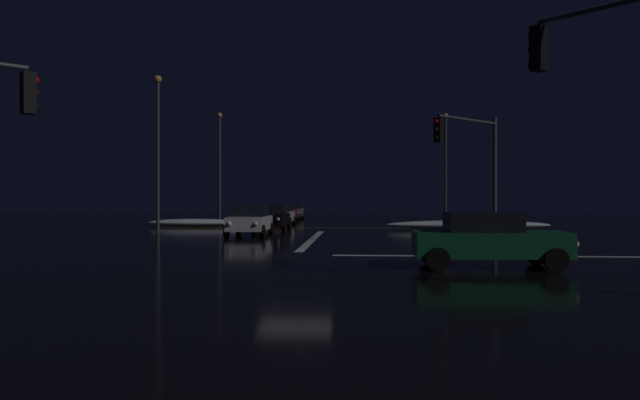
{
  "coord_description": "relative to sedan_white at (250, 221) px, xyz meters",
  "views": [
    {
      "loc": [
        2.12,
        -21.02,
        1.94
      ],
      "look_at": [
        0.14,
        11.89,
        1.87
      ],
      "focal_mm": 34.49,
      "sensor_mm": 36.0,
      "label": 1
    }
  ],
  "objects": [
    {
      "name": "centre_line_ns",
      "position": [
        3.46,
        9.12,
        -0.8
      ],
      "size": [
        22.0,
        0.15,
        0.01
      ],
      "color": "yellow",
      "rests_on": "ground"
    },
    {
      "name": "streetlamp_left_near",
      "position": [
        -5.93,
        3.12,
        4.43
      ],
      "size": [
        0.44,
        0.44,
        9.09
      ],
      "color": "#424247",
      "rests_on": "ground"
    },
    {
      "name": "snow_bank_right_curb",
      "position": [
        12.55,
        7.3,
        -0.51
      ],
      "size": [
        10.22,
        1.5,
        0.58
      ],
      "color": "white",
      "rests_on": "ground"
    },
    {
      "name": "sedan_gray",
      "position": [
        -0.39,
        24.68,
        0.0
      ],
      "size": [
        2.02,
        4.33,
        1.57
      ],
      "color": "slate",
      "rests_on": "ground"
    },
    {
      "name": "streetlamp_left_far",
      "position": [
        -5.93,
        19.12,
        4.48
      ],
      "size": [
        0.44,
        0.44,
        9.17
      ],
      "color": "#424247",
      "rests_on": "ground"
    },
    {
      "name": "sedan_red",
      "position": [
        -0.4,
        18.67,
        0.0
      ],
      "size": [
        2.02,
        4.33,
        1.57
      ],
      "color": "maroon",
      "rests_on": "ground"
    },
    {
      "name": "ground",
      "position": [
        3.46,
        -10.77,
        -0.85
      ],
      "size": [
        120.0,
        120.0,
        0.1
      ],
      "primitive_type": "cube",
      "color": "black"
    },
    {
      "name": "snow_bank_left_curb",
      "position": [
        -5.63,
        10.22,
        -0.53
      ],
      "size": [
        6.63,
        1.5,
        0.55
      ],
      "color": "white",
      "rests_on": "ground"
    },
    {
      "name": "sedan_green_crossing",
      "position": [
        9.26,
        -14.32,
        0.0
      ],
      "size": [
        4.33,
        2.02,
        1.57
      ],
      "color": "#14512D",
      "rests_on": "ground"
    },
    {
      "name": "sedan_black",
      "position": [
        0.25,
        6.65,
        0.0
      ],
      "size": [
        2.02,
        4.33,
        1.57
      ],
      "color": "black",
      "rests_on": "ground"
    },
    {
      "name": "sedan_silver",
      "position": [
        0.0,
        12.33,
        0.0
      ],
      "size": [
        2.02,
        4.33,
        1.57
      ],
      "color": "#B7B7BC",
      "rests_on": "ground"
    },
    {
      "name": "crosswalk_bar_east",
      "position": [
        11.85,
        -10.77,
        -0.8
      ],
      "size": [
        14.2,
        0.4,
        0.01
      ],
      "color": "white",
      "rests_on": "ground"
    },
    {
      "name": "traffic_signal_ne",
      "position": [
        10.8,
        -3.43,
        3.24
      ],
      "size": [
        3.38,
        3.38,
        5.82
      ],
      "color": "#4C4C51",
      "rests_on": "ground"
    },
    {
      "name": "traffic_signal_se",
      "position": [
        11.17,
        -18.48,
        3.55
      ],
      "size": [
        2.65,
        2.65,
        6.38
      ],
      "color": "#4C4C51",
      "rests_on": "ground"
    },
    {
      "name": "streetlamp_right_far",
      "position": [
        12.85,
        19.12,
        4.37
      ],
      "size": [
        0.44,
        0.44,
        8.97
      ],
      "color": "#424247",
      "rests_on": "ground"
    },
    {
      "name": "sedan_white",
      "position": [
        0.0,
        0.0,
        0.0
      ],
      "size": [
        2.02,
        4.33,
        1.57
      ],
      "color": "silver",
      "rests_on": "ground"
    },
    {
      "name": "stop_line_north",
      "position": [
        3.46,
        -2.48,
        -0.8
      ],
      "size": [
        0.35,
        14.2,
        0.01
      ],
      "color": "white",
      "rests_on": "ground"
    }
  ]
}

